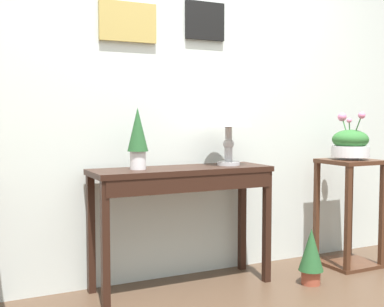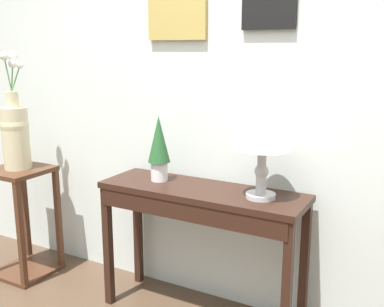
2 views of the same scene
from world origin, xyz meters
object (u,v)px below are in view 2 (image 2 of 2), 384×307
object	(u,v)px
console_table	(200,210)
pedestal_stand_left	(23,222)
table_lamp	(263,131)
potted_plant_on_console	(159,146)
flower_vase_tall_left	(15,130)

from	to	relation	value
console_table	pedestal_stand_left	size ratio (longest dim) A/B	1.55
console_table	table_lamp	size ratio (longest dim) A/B	2.45
table_lamp	pedestal_stand_left	bearing A→B (deg)	-175.75
potted_plant_on_console	flower_vase_tall_left	size ratio (longest dim) A/B	0.50
potted_plant_on_console	pedestal_stand_left	world-z (taller)	potted_plant_on_console
console_table	pedestal_stand_left	xyz separation A→B (m)	(-1.33, -0.10, -0.28)
console_table	pedestal_stand_left	bearing A→B (deg)	-175.60
console_table	table_lamp	xyz separation A→B (m)	(0.35, 0.02, 0.48)
potted_plant_on_console	pedestal_stand_left	size ratio (longest dim) A/B	0.50
potted_plant_on_console	console_table	bearing A→B (deg)	-7.93
table_lamp	potted_plant_on_console	world-z (taller)	table_lamp
flower_vase_tall_left	potted_plant_on_console	bearing A→B (deg)	7.78
flower_vase_tall_left	console_table	bearing A→B (deg)	4.36
pedestal_stand_left	flower_vase_tall_left	xyz separation A→B (m)	(-0.00, 0.00, 0.64)
console_table	flower_vase_tall_left	world-z (taller)	flower_vase_tall_left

